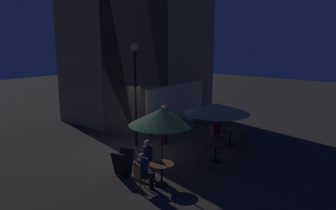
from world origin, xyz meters
name	(u,v)px	position (x,y,z in m)	size (l,w,h in m)	color
ground_plane	(135,151)	(0.00, 0.00, 0.00)	(60.00, 60.00, 0.00)	#3B342D
cafe_building	(136,36)	(3.14, 2.93, 4.73)	(6.43, 6.29, 9.47)	#9A8462
street_lamp_near_corner	(135,76)	(0.52, 0.42, 3.01)	(0.32, 0.32, 4.38)	black
menu_sandwich_board	(123,163)	(-1.94, -1.43, 0.45)	(0.76, 0.70, 0.87)	black
cafe_table_0	(162,169)	(-1.66, -2.90, 0.53)	(0.77, 0.77, 0.72)	black
cafe_table_1	(216,148)	(1.14, -3.15, 0.54)	(0.78, 0.78, 0.72)	black
cafe_table_2	(230,133)	(3.25, -2.61, 0.53)	(0.72, 0.72, 0.74)	black
patio_umbrella_0	(161,117)	(-1.66, -2.90, 2.20)	(1.99, 1.99, 2.46)	black
patio_umbrella_1	(217,109)	(1.14, -3.15, 2.04)	(2.38, 2.38, 2.23)	black
cafe_chair_0	(140,174)	(-2.40, -2.69, 0.57)	(0.50, 0.50, 0.93)	brown
cafe_chair_1	(146,160)	(-1.47, -2.07, 0.57)	(0.47, 0.47, 0.92)	brown
cafe_chair_2	(202,153)	(0.29, -3.10, 0.56)	(0.43, 0.43, 0.95)	brown
cafe_chair_3	(220,127)	(3.65, -1.87, 0.57)	(0.53, 0.53, 0.96)	brown
cafe_chair_4	(214,134)	(2.58, -2.19, 0.56)	(0.60, 0.60, 0.92)	brown
cafe_chair_5	(242,138)	(2.89, -3.33, 0.52)	(0.56, 0.56, 0.86)	brown
patron_seated_0	(144,169)	(-2.26, -2.73, 0.68)	(0.52, 0.41, 1.21)	black
patron_seated_1	(149,157)	(-1.50, -2.20, 0.72)	(0.38, 0.52, 1.29)	#766C51
patron_seated_2	(217,131)	(2.71, -2.27, 0.68)	(0.52, 0.47, 1.21)	#7B6B5D
patron_standing_3	(164,124)	(1.51, -0.30, 0.89)	(0.35, 0.35, 1.77)	#54171A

